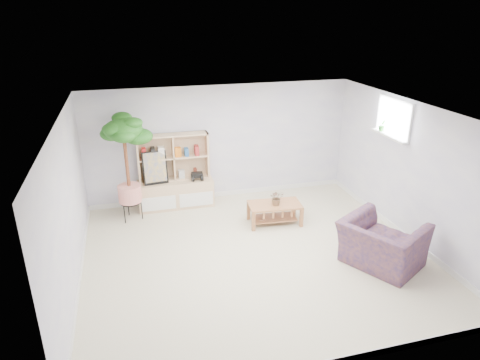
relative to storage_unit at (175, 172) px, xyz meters
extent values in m
cube|color=#C0B68E|center=(1.01, -2.24, -0.75)|extent=(5.50, 5.00, 0.01)
cube|color=silver|center=(1.01, -2.24, 1.65)|extent=(5.50, 5.00, 0.01)
cube|color=#B5AFD5|center=(1.01, 0.26, 0.45)|extent=(5.50, 0.01, 2.40)
cube|color=#B5AFD5|center=(1.01, -4.74, 0.45)|extent=(5.50, 0.01, 2.40)
cube|color=#B5AFD5|center=(-1.74, -2.24, 0.45)|extent=(0.01, 5.00, 2.40)
cube|color=#B5AFD5|center=(3.76, -2.24, 0.45)|extent=(0.01, 5.00, 2.40)
cube|color=white|center=(3.68, -1.64, 0.93)|extent=(0.14, 1.00, 0.04)
imported|color=#237923|center=(1.72, -1.29, -0.21)|extent=(0.31, 0.28, 0.29)
imported|color=navy|center=(2.84, -3.03, -0.33)|extent=(1.45, 1.50, 0.86)
imported|color=#184D1C|center=(3.68, -1.39, 1.06)|extent=(0.13, 0.11, 0.22)
camera|label=1|loc=(-0.83, -8.07, 3.04)|focal=32.00mm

